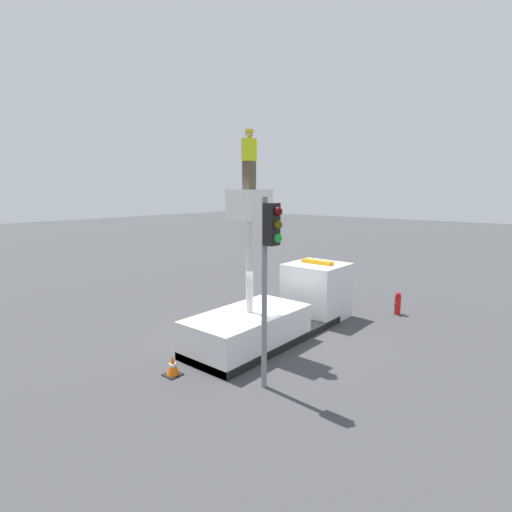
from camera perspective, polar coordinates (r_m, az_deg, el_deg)
ground_plane at (r=13.84m, az=1.70°, el=-11.73°), size 120.00×120.00×0.00m
bucket_truck at (r=14.11m, az=3.60°, el=-7.50°), size 7.26×2.16×5.00m
worker at (r=12.22m, az=-0.99°, el=13.59°), size 0.40×0.26×1.75m
traffic_light_pole at (r=9.60m, az=1.90°, el=0.07°), size 0.34×0.57×4.83m
fire_hydrant at (r=17.24m, az=19.58°, el=-6.41°), size 0.48×0.24×0.93m
traffic_cone_rear at (r=11.46m, az=-11.85°, el=-15.14°), size 0.44×0.44×0.56m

